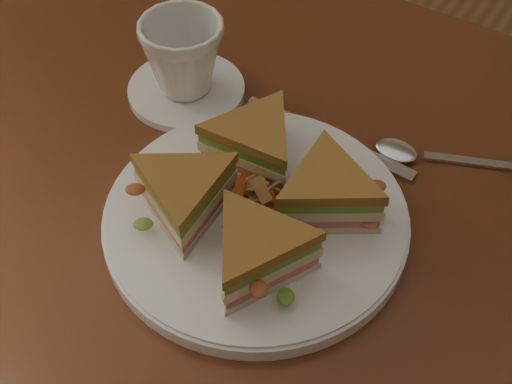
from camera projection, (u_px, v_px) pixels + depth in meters
table at (288, 258)px, 0.82m from camera, size 1.20×0.80×0.75m
plate at (256, 220)px, 0.72m from camera, size 0.31×0.31×0.02m
sandwich_wedges at (256, 195)px, 0.69m from camera, size 0.28×0.28×0.06m
crisps_mound at (256, 198)px, 0.69m from camera, size 0.09×0.09×0.05m
spoon at (417, 154)px, 0.78m from camera, size 0.17×0.08×0.01m
knife at (323, 135)px, 0.80m from camera, size 0.22×0.03×0.00m
saucer at (187, 90)px, 0.85m from camera, size 0.14×0.14×0.01m
coffee_cup at (183, 56)px, 0.81m from camera, size 0.10×0.10×0.09m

